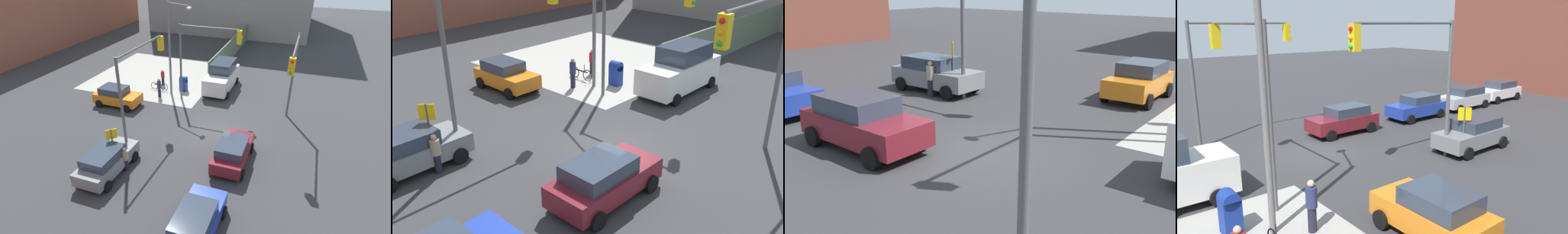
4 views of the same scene
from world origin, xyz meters
TOP-DOWN VIEW (x-y plane):
  - ground_plane at (0.00, 0.00)m, footprint 120.00×120.00m
  - warning_sign_two_way at (-5.40, 4.84)m, footprint 0.48×0.48m
  - coupe_orange at (1.51, 9.09)m, footprint 2.02×3.80m
  - hatchback_gray at (-6.37, 4.69)m, footprint 4.24×2.02m
  - sedan_maroon at (-2.91, -1.95)m, footprint 4.14×2.02m
  - pedestrian_walking_north at (-5.80, 3.80)m, footprint 0.36×0.36m

SIDE VIEW (x-z plane):
  - ground_plane at x=0.00m, z-range 0.00..0.00m
  - pedestrian_walking_north at x=-5.80m, z-range 0.03..1.62m
  - coupe_orange at x=1.51m, z-range 0.03..1.65m
  - sedan_maroon at x=-2.91m, z-range 0.03..1.65m
  - hatchback_gray at x=-6.37m, z-range 0.03..1.65m
  - warning_sign_two_way at x=-5.40m, z-range 0.44..2.84m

